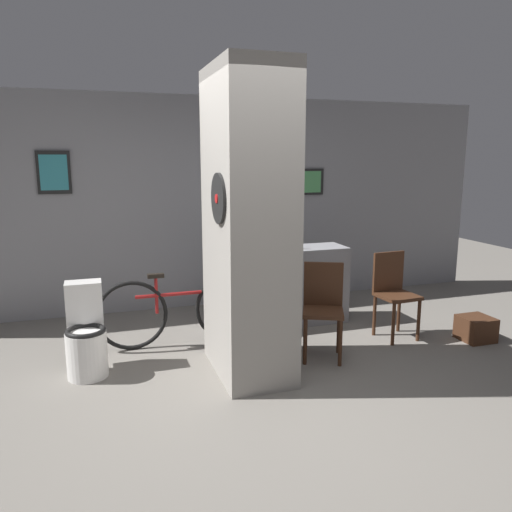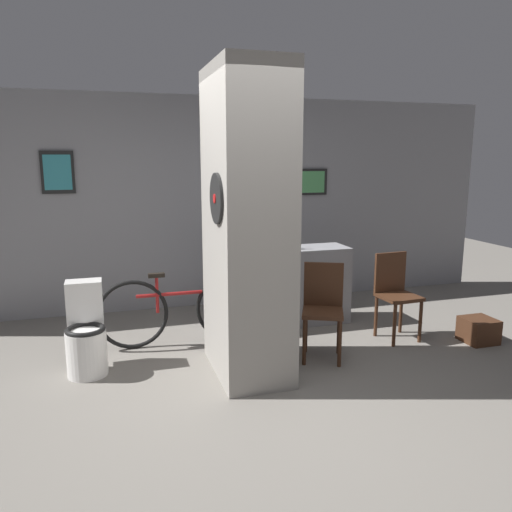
{
  "view_description": "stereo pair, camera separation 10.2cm",
  "coord_description": "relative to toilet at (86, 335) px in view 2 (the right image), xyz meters",
  "views": [
    {
      "loc": [
        -1.2,
        -3.49,
        1.86
      ],
      "look_at": [
        0.23,
        0.9,
        0.95
      ],
      "focal_mm": 35.0,
      "sensor_mm": 36.0,
      "label": 1
    },
    {
      "loc": [
        -1.1,
        -3.52,
        1.86
      ],
      "look_at": [
        0.23,
        0.9,
        0.95
      ],
      "focal_mm": 35.0,
      "sensor_mm": 36.0,
      "label": 2
    }
  ],
  "objects": [
    {
      "name": "pillar_center",
      "position": [
        1.36,
        -0.37,
        0.96
      ],
      "size": [
        0.62,
        1.0,
        2.6
      ],
      "color": "gray",
      "rests_on": "ground_plane"
    },
    {
      "name": "chair_near_pillar",
      "position": [
        2.13,
        -0.28,
        0.16
      ],
      "size": [
        0.49,
        0.49,
        0.89
      ],
      "rotation": [
        0.0,
        0.0,
        -0.43
      ],
      "color": "#422616",
      "rests_on": "ground_plane"
    },
    {
      "name": "floor_crate",
      "position": [
        3.82,
        -0.4,
        -0.21
      ],
      "size": [
        0.31,
        0.31,
        0.25
      ],
      "color": "#422616",
      "rests_on": "ground_plane"
    },
    {
      "name": "bottle_tall",
      "position": [
        2.11,
        0.7,
        0.65
      ],
      "size": [
        0.07,
        0.07,
        0.31
      ],
      "color": "#267233",
      "rests_on": "counter_shelf"
    },
    {
      "name": "counter_shelf",
      "position": [
        2.12,
        0.73,
        0.1
      ],
      "size": [
        1.44,
        0.44,
        0.87
      ],
      "color": "gray",
      "rests_on": "ground_plane"
    },
    {
      "name": "ground_plane",
      "position": [
        1.33,
        -0.87,
        -0.34
      ],
      "size": [
        14.0,
        14.0,
        0.0
      ],
      "primitive_type": "plane",
      "color": "slate"
    },
    {
      "name": "bicycle",
      "position": [
        0.91,
        0.44,
        0.02
      ],
      "size": [
        1.67,
        0.42,
        0.75
      ],
      "color": "black",
      "rests_on": "ground_plane"
    },
    {
      "name": "chair_by_doorway",
      "position": [
        3.06,
        -0.02,
        0.16
      ],
      "size": [
        0.4,
        0.4,
        0.89
      ],
      "rotation": [
        0.0,
        0.0,
        0.08
      ],
      "color": "#422616",
      "rests_on": "ground_plane"
    },
    {
      "name": "wall_back",
      "position": [
        1.33,
        1.76,
        0.96
      ],
      "size": [
        8.0,
        0.09,
        2.6
      ],
      "color": "gray",
      "rests_on": "ground_plane"
    },
    {
      "name": "toilet",
      "position": [
        0.0,
        0.0,
        0.0
      ],
      "size": [
        0.35,
        0.51,
        0.79
      ],
      "color": "white",
      "rests_on": "ground_plane"
    }
  ]
}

